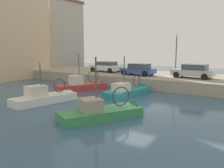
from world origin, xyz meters
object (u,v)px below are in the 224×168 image
Objects in this scene: parked_car_silver at (193,71)px; quay_streetlamp at (176,47)px; fishing_boat_teal at (130,93)px; parked_car_white at (106,66)px; fishing_boat_green at (107,116)px; fishing_boat_red at (84,88)px; parked_car_blue at (138,69)px; fishing_boat_white at (48,100)px.

quay_streetlamp is at bearing 48.66° from parked_car_silver.
fishing_boat_teal reaches higher than parked_car_white.
quay_streetlamp reaches higher than fishing_boat_green.
fishing_boat_red is 11.86m from parked_car_silver.
parked_car_blue is at bearing 133.52° from quay_streetlamp.
quay_streetlamp is (2.16, -8.86, 2.53)m from parked_car_white.
parked_car_white is at bearing 34.97° from fishing_boat_green.
parked_car_silver is 11.66m from parked_car_white.
fishing_boat_green is 17.56m from parked_car_white.
fishing_boat_white is 1.00× the size of fishing_boat_teal.
parked_car_silver is (6.43, -4.16, 1.85)m from fishing_boat_teal.
quay_streetlamp is at bearing -76.33° from parked_car_white.
parked_car_silver reaches higher than parked_car_white.
fishing_boat_white is 12.52m from parked_car_blue.
fishing_boat_teal is at bearing -31.32° from fishing_boat_white.
parked_car_white is at bearing 14.65° from fishing_boat_white.
parked_car_blue is at bearing 20.01° from fishing_boat_teal.
fishing_boat_teal is at bearing 171.26° from quay_streetlamp.
fishing_boat_green is (-0.99, -6.53, -0.02)m from fishing_boat_white.
fishing_boat_teal is at bearing -159.99° from parked_car_blue.
parked_car_blue is (12.23, -1.96, 1.77)m from fishing_boat_white.
fishing_boat_teal reaches higher than parked_car_silver.
fishing_boat_green reaches higher than fishing_boat_white.
parked_car_silver is (14.01, -1.64, 1.84)m from fishing_boat_green.
fishing_boat_red is 7.60m from parked_car_white.
quay_streetlamp is at bearing -36.22° from fishing_boat_red.
fishing_boat_green is 14.23m from parked_car_silver.
fishing_boat_red is 1.37× the size of parked_car_silver.
quay_streetlamp is (8.89, -1.37, 4.35)m from fishing_boat_teal.
fishing_boat_white reaches higher than parked_car_silver.
fishing_boat_red is 1.44× the size of parked_car_blue.
fishing_boat_teal is at bearing 147.11° from parked_car_silver.
fishing_boat_teal reaches higher than parked_car_blue.
parked_car_silver is at bearing -6.68° from fishing_boat_green.
parked_car_silver is (6.78, -9.56, 1.81)m from fishing_boat_red.
fishing_boat_teal is 1.05× the size of fishing_boat_red.
parked_car_blue is 0.87× the size of quay_streetlamp.
parked_car_blue is (-1.09, -5.44, -0.02)m from parked_car_white.
fishing_boat_teal is 1.51× the size of parked_car_blue.
parked_car_silver reaches higher than parked_car_blue.
fishing_boat_green is 14.10m from parked_car_blue.
parked_car_silver is at bearing -131.34° from quay_streetlamp.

